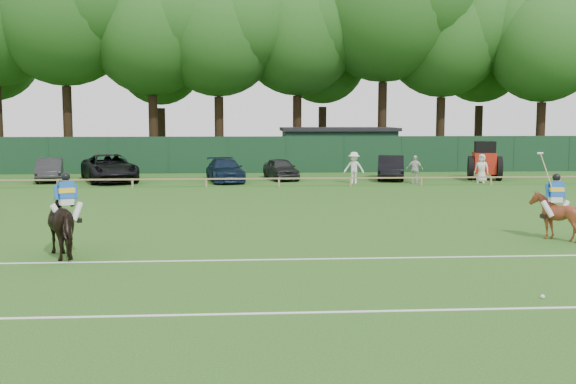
{
  "coord_description": "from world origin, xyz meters",
  "views": [
    {
      "loc": [
        -0.97,
        -18.97,
        3.9
      ],
      "look_at": [
        0.5,
        3.0,
        1.4
      ],
      "focal_mm": 42.0,
      "sensor_mm": 36.0,
      "label": 1
    }
  ],
  "objects": [
    {
      "name": "ground",
      "position": [
        0.0,
        0.0,
        0.0
      ],
      "size": [
        160.0,
        160.0,
        0.0
      ],
      "primitive_type": "plane",
      "color": "#1E4C14",
      "rests_on": "ground"
    },
    {
      "name": "horse_dark",
      "position": [
        -5.86,
        -0.13,
        0.91
      ],
      "size": [
        1.89,
        2.36,
        1.82
      ],
      "primitive_type": "imported",
      "rotation": [
        0.0,
        0.0,
        3.64
      ],
      "color": "black",
      "rests_on": "ground"
    },
    {
      "name": "horse_chestnut",
      "position": [
        8.85,
        1.44,
        0.75
      ],
      "size": [
        1.32,
        1.46,
        1.51
      ],
      "primitive_type": "imported",
      "rotation": [
        0.0,
        0.0,
        3.07
      ],
      "color": "maroon",
      "rests_on": "ground"
    },
    {
      "name": "sedan_grey",
      "position": [
        -12.52,
        21.94,
        0.68
      ],
      "size": [
        2.33,
        4.37,
        1.37
      ],
      "primitive_type": "imported",
      "rotation": [
        0.0,
        0.0,
        0.22
      ],
      "color": "#2C2C2E",
      "rests_on": "ground"
    },
    {
      "name": "suv_black",
      "position": [
        -8.9,
        21.51,
        0.81
      ],
      "size": [
        4.55,
        6.41,
        1.62
      ],
      "primitive_type": "imported",
      "rotation": [
        0.0,
        0.0,
        0.35
      ],
      "color": "black",
      "rests_on": "ground"
    },
    {
      "name": "sedan_navy",
      "position": [
        -2.05,
        21.08,
        0.68
      ],
      "size": [
        2.66,
        4.94,
        1.36
      ],
      "primitive_type": "imported",
      "rotation": [
        0.0,
        0.0,
        0.17
      ],
      "color": "#101E33",
      "rests_on": "ground"
    },
    {
      "name": "hatch_grey",
      "position": [
        1.34,
        22.1,
        0.66
      ],
      "size": [
        2.36,
        4.11,
        1.32
      ],
      "primitive_type": "imported",
      "rotation": [
        0.0,
        0.0,
        0.22
      ],
      "color": "#29292B",
      "rests_on": "ground"
    },
    {
      "name": "estate_black",
      "position": [
        8.09,
        21.75,
        0.73
      ],
      "size": [
        2.45,
        4.64,
        1.46
      ],
      "primitive_type": "imported",
      "rotation": [
        0.0,
        0.0,
        -0.21
      ],
      "color": "black",
      "rests_on": "ground"
    },
    {
      "name": "spectator_left",
      "position": [
        5.43,
        19.49,
        0.91
      ],
      "size": [
        1.3,
        0.94,
        1.82
      ],
      "primitive_type": "imported",
      "rotation": [
        0.0,
        0.0,
        -0.24
      ],
      "color": "silver",
      "rests_on": "ground"
    },
    {
      "name": "spectator_mid",
      "position": [
        8.91,
        19.17,
        0.82
      ],
      "size": [
        1.03,
        0.61,
        1.64
      ],
      "primitive_type": "imported",
      "rotation": [
        0.0,
        0.0,
        -0.23
      ],
      "color": "beige",
      "rests_on": "ground"
    },
    {
      "name": "spectator_right",
      "position": [
        12.9,
        19.28,
        0.84
      ],
      "size": [
        0.98,
        0.88,
        1.68
      ],
      "primitive_type": "imported",
      "rotation": [
        0.0,
        0.0,
        -0.55
      ],
      "color": "silver",
      "rests_on": "ground"
    },
    {
      "name": "rider_dark",
      "position": [
        -5.85,
        -0.14,
        1.7
      ],
      "size": [
        0.88,
        0.61,
        1.41
      ],
      "rotation": [
        0.0,
        0.0,
        3.64
      ],
      "color": "silver",
      "rests_on": "ground"
    },
    {
      "name": "rider_chestnut",
      "position": [
        8.84,
        1.43,
        1.46
      ],
      "size": [
        0.94,
        0.6,
        2.05
      ],
      "rotation": [
        0.0,
        0.0,
        3.07
      ],
      "color": "silver",
      "rests_on": "ground"
    },
    {
      "name": "polo_ball",
      "position": [
        5.42,
        -5.29,
        0.04
      ],
      "size": [
        0.09,
        0.09,
        0.09
      ],
      "primitive_type": "sphere",
      "color": "silver",
      "rests_on": "ground"
    },
    {
      "name": "pitch_lines",
      "position": [
        0.0,
        -3.5,
        0.01
      ],
      "size": [
        60.0,
        5.1,
        0.01
      ],
      "color": "silver",
      "rests_on": "ground"
    },
    {
      "name": "pitch_rail",
      "position": [
        0.0,
        18.0,
        0.45
      ],
      "size": [
        62.1,
        0.1,
        0.5
      ],
      "color": "#997F5B",
      "rests_on": "ground"
    },
    {
      "name": "perimeter_fence",
      "position": [
        0.0,
        27.0,
        1.25
      ],
      "size": [
        92.08,
        0.08,
        2.5
      ],
      "color": "#14351E",
      "rests_on": "ground"
    },
    {
      "name": "utility_shed",
      "position": [
        6.0,
        30.0,
        1.54
      ],
      "size": [
        8.4,
        4.4,
        3.04
      ],
      "color": "#14331E",
      "rests_on": "ground"
    },
    {
      "name": "tree_row",
      "position": [
        2.0,
        35.0,
        0.0
      ],
      "size": [
        96.0,
        12.0,
        21.0
      ],
      "primitive_type": null,
      "color": "#26561C",
      "rests_on": "ground"
    },
    {
      "name": "tractor",
      "position": [
        13.8,
        21.35,
        1.11
      ],
      "size": [
        2.51,
        3.18,
        2.36
      ],
      "rotation": [
        0.0,
        0.0,
        -0.25
      ],
      "color": "#AA1F0F",
      "rests_on": "ground"
    }
  ]
}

